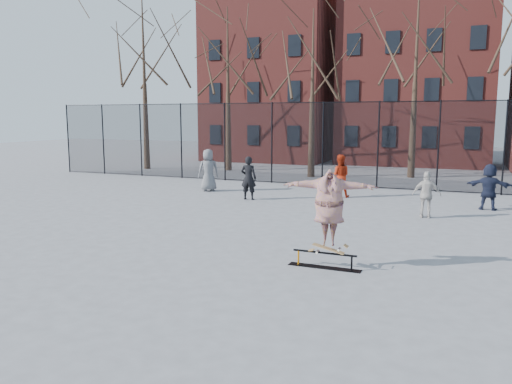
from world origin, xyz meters
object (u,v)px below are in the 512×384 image
at_px(bystander_navy, 489,187).
at_px(bystander_black, 249,178).
at_px(skateboard, 328,250).
at_px(skater, 329,211).
at_px(skate_rail, 324,262).
at_px(bystander_red, 340,176).
at_px(bystander_white, 427,195).
at_px(bystander_grey, 208,170).

bearing_deg(bystander_navy, bystander_black, 15.98).
height_order(skateboard, skater, skater).
height_order(skateboard, bystander_navy, bystander_navy).
relative_size(skate_rail, bystander_red, 0.92).
distance_m(bystander_white, bystander_navy, 3.05).
bearing_deg(skateboard, bystander_grey, 130.48).
relative_size(skateboard, bystander_red, 0.44).
bearing_deg(skateboard, bystander_red, 101.91).
relative_size(bystander_grey, bystander_black, 1.08).
bearing_deg(bystander_grey, skate_rail, 91.30).
xyz_separation_m(skateboard, bystander_white, (1.56, 6.63, 0.37)).
height_order(skate_rail, bystander_red, bystander_red).
bearing_deg(bystander_white, bystander_red, -45.64).
bearing_deg(skateboard, skater, -90.00).
bearing_deg(bystander_red, bystander_navy, 158.55).
relative_size(bystander_black, bystander_navy, 1.05).
distance_m(skateboard, bystander_black, 9.38).
xyz_separation_m(bystander_grey, bystander_red, (5.77, 0.61, -0.06)).
bearing_deg(skater, bystander_white, 65.03).
bearing_deg(bystander_navy, bystander_grey, 6.96).
bearing_deg(bystander_grey, skater, 91.60).
height_order(skater, bystander_black, skater).
distance_m(skater, bystander_red, 10.02).
relative_size(skater, bystander_navy, 1.23).
xyz_separation_m(skate_rail, bystander_grey, (-7.75, 9.18, 0.80)).
relative_size(bystander_red, bystander_navy, 1.06).
height_order(skateboard, bystander_white, bystander_white).
height_order(skater, bystander_navy, skater).
distance_m(skate_rail, bystander_navy, 9.69).
relative_size(skateboard, bystander_black, 0.44).
bearing_deg(skater, bystander_black, 112.48).
xyz_separation_m(bystander_grey, bystander_black, (2.57, -1.43, -0.07)).
bearing_deg(bystander_navy, bystander_red, -0.34).
xyz_separation_m(bystander_black, bystander_white, (6.83, -1.12, -0.10)).
relative_size(bystander_white, bystander_navy, 0.93).
relative_size(skate_rail, skateboard, 2.11).
height_order(bystander_black, bystander_white, bystander_black).
xyz_separation_m(bystander_red, bystander_navy, (5.56, -0.81, -0.05)).
bearing_deg(skater, skate_rail, 168.28).
xyz_separation_m(skateboard, bystander_red, (-2.07, 9.79, 0.48)).
bearing_deg(skateboard, bystander_black, 124.20).
height_order(bystander_grey, bystander_white, bystander_grey).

